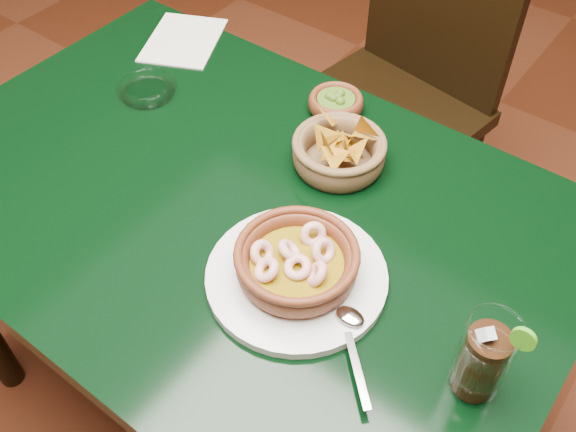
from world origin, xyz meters
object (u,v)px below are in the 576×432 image
Objects in this scene: dining_table at (235,234)px; cola_drink at (483,359)px; dining_chair at (398,89)px; chip_basket at (339,152)px; shrimp_plate at (297,266)px.

cola_drink is (0.50, -0.08, 0.17)m from dining_table.
dining_chair is 5.82× the size of cola_drink.
cola_drink is (0.39, -0.26, 0.04)m from chip_basket.
chip_basket reaches higher than shrimp_plate.
dining_chair is at bearing 105.91° from chip_basket.
dining_table is 0.53m from cola_drink.
shrimp_plate is (0.25, -0.79, 0.24)m from dining_chair.
shrimp_plate is at bearing -69.75° from chip_basket.
dining_chair is at bearing 124.64° from cola_drink.
shrimp_plate is at bearing 179.75° from cola_drink.
dining_chair is 4.83× the size of chip_basket.
dining_chair reaches higher than dining_table.
dining_table is at bearing -119.66° from chip_basket.
dining_table is 7.12× the size of cola_drink.
shrimp_plate reaches higher than dining_table.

